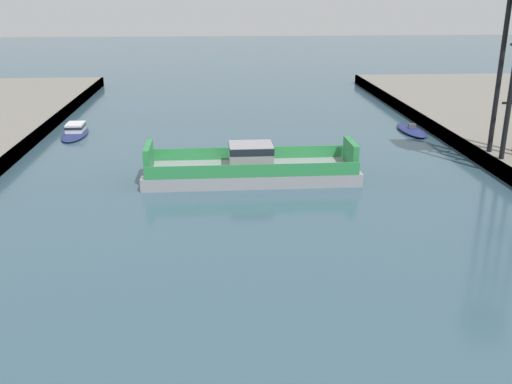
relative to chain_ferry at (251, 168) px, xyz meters
name	(u,v)px	position (x,y,z in m)	size (l,w,h in m)	color
chain_ferry	(251,168)	(0.00, 0.00, 0.00)	(18.61, 5.83, 3.30)	#939399
moored_boat_near_right	(75,131)	(-19.07, 17.81, -0.52)	(2.86, 7.74, 1.30)	navy
moored_boat_mid_right	(412,130)	(19.80, 16.40, -0.76)	(2.70, 7.36, 1.00)	navy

